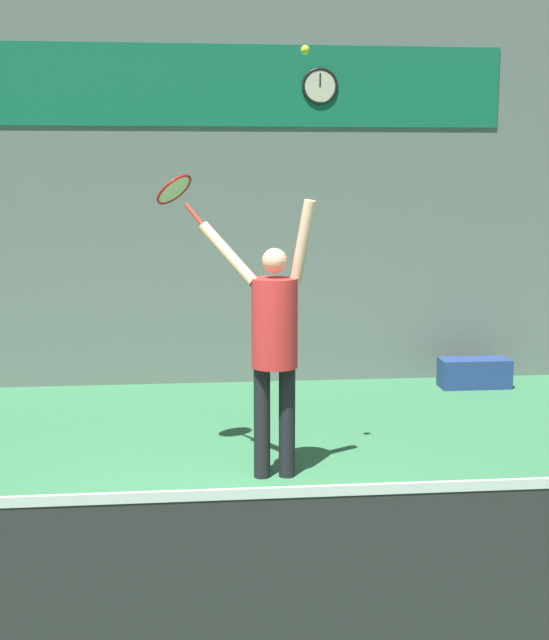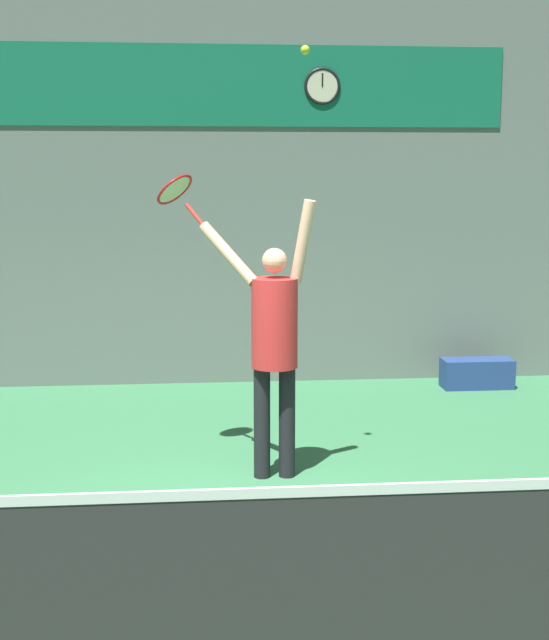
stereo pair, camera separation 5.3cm
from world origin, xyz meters
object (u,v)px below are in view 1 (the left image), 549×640
Objects in this scene: equipment_bag at (475,373)px; scoreboard_clock at (320,86)px; tennis_player at (274,336)px; tennis_ball at (305,50)px; tennis_racket at (176,192)px.

scoreboard_clock is at bearing 164.28° from equipment_bag.
equipment_bag is (2.53, 2.73, -0.97)m from tennis_player.
tennis_ball is (0.22, -0.08, 2.13)m from tennis_player.
tennis_player is at bearing 159.22° from tennis_ball.
tennis_ball is at bearing -129.40° from equipment_bag.
scoreboard_clock is at bearing 60.47° from tennis_racket.
scoreboard_clock is 0.91× the size of tennis_racket.
tennis_racket is at bearing -119.53° from scoreboard_clock.
scoreboard_clock is 5.85× the size of tennis_ball.
tennis_racket is 6.45× the size of tennis_ball.
tennis_ball is at bearing -20.78° from tennis_player.
tennis_player reaches higher than equipment_bag.
tennis_racket is 1.51m from tennis_ball.
scoreboard_clock is 3.35m from tennis_ball.
tennis_ball is at bearing -100.40° from scoreboard_clock.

